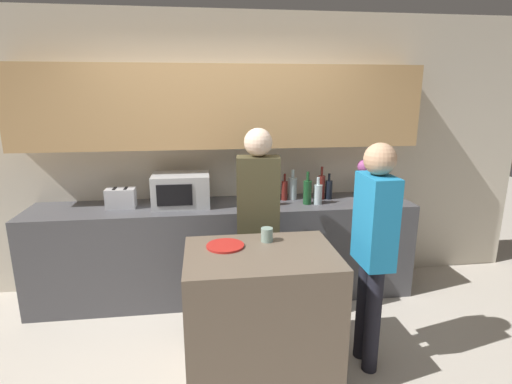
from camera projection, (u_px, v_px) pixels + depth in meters
The scene contains 18 objects.
back_wall at pixel (222, 136), 3.88m from camera, with size 6.40×0.40×2.70m.
back_counter at pixel (225, 250), 3.89m from camera, with size 3.60×0.62×0.92m.
kitchen_island at pixel (261, 315), 2.76m from camera, with size 1.01×0.72×0.93m.
microwave at pixel (181, 190), 3.71m from camera, with size 0.52×0.39×0.30m.
toaster at pixel (121, 198), 3.65m from camera, with size 0.26×0.16×0.18m.
potted_plant at pixel (363, 179), 3.92m from camera, with size 0.14×0.14×0.39m.
bottle_0 at pixel (270, 195), 3.72m from camera, with size 0.08×0.08×0.25m.
bottle_1 at pixel (276, 190), 3.93m from camera, with size 0.08×0.08×0.25m.
bottle_2 at pixel (285, 190), 3.91m from camera, with size 0.06×0.06×0.26m.
bottle_3 at pixel (293, 188), 3.94m from camera, with size 0.09×0.09×0.30m.
bottle_4 at pixel (307, 192), 3.76m from camera, with size 0.08×0.08×0.31m.
bottle_5 at pixel (318, 194), 3.77m from camera, with size 0.08×0.08×0.26m.
bottle_6 at pixel (321, 187), 3.94m from camera, with size 0.07×0.07×0.33m.
bottle_7 at pixel (329, 189), 3.95m from camera, with size 0.07×0.07×0.26m.
plate_on_island at pixel (225, 246), 2.74m from camera, with size 0.26×0.26×0.01m.
cup_0 at pixel (267, 235), 2.83m from camera, with size 0.08×0.08×0.10m.
person_left at pixel (258, 213), 3.23m from camera, with size 0.36×0.23×1.69m.
person_center at pixel (374, 239), 2.74m from camera, with size 0.22×0.34×1.64m.
Camera 1 is at (-0.18, -2.24, 1.97)m, focal length 28.00 mm.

